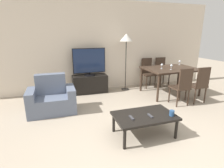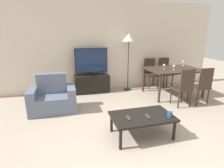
{
  "view_description": "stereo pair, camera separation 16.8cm",
  "coord_description": "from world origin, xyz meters",
  "px_view_note": "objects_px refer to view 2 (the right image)",
  "views": [
    {
      "loc": [
        -1.21,
        -1.84,
        1.74
      ],
      "look_at": [
        -0.06,
        1.73,
        0.65
      ],
      "focal_mm": 28.0,
      "sensor_mm": 36.0,
      "label": 1
    },
    {
      "loc": [
        -1.05,
        -1.89,
        1.74
      ],
      "look_at": [
        -0.06,
        1.73,
        0.65
      ],
      "focal_mm": 28.0,
      "sensor_mm": 36.0,
      "label": 2
    }
  ],
  "objects_px": {
    "coffee_table": "(142,118)",
    "dining_chair_near": "(184,86)",
    "armchair": "(53,98)",
    "tv_stand": "(92,84)",
    "remote_secondary": "(129,118)",
    "wine_glass_center": "(164,66)",
    "remote_primary": "(148,116)",
    "wine_glass_left": "(174,66)",
    "wine_glass_right": "(183,62)",
    "cup_white_near": "(170,114)",
    "dining_table": "(173,71)",
    "dining_chair_far": "(165,71)",
    "floor_lamp": "(129,40)",
    "tv": "(91,62)",
    "dining_chair_near_right": "(202,84)",
    "dining_chair_far_left": "(151,72)"
  },
  "relations": [
    {
      "from": "coffee_table",
      "to": "dining_chair_near",
      "type": "height_order",
      "value": "dining_chair_near"
    },
    {
      "from": "armchair",
      "to": "tv_stand",
      "type": "bearing_deg",
      "value": 45.07
    },
    {
      "from": "remote_secondary",
      "to": "wine_glass_center",
      "type": "distance_m",
      "value": 2.57
    },
    {
      "from": "remote_primary",
      "to": "wine_glass_left",
      "type": "distance_m",
      "value": 2.34
    },
    {
      "from": "remote_secondary",
      "to": "wine_glass_right",
      "type": "relative_size",
      "value": 1.03
    },
    {
      "from": "tv_stand",
      "to": "wine_glass_left",
      "type": "bearing_deg",
      "value": -26.14
    },
    {
      "from": "coffee_table",
      "to": "cup_white_near",
      "type": "bearing_deg",
      "value": -22.24
    },
    {
      "from": "dining_table",
      "to": "remote_secondary",
      "type": "distance_m",
      "value": 2.75
    },
    {
      "from": "dining_chair_far",
      "to": "wine_glass_left",
      "type": "xyz_separation_m",
      "value": [
        -0.39,
        -1.05,
        0.35
      ]
    },
    {
      "from": "wine_glass_center",
      "to": "dining_table",
      "type": "bearing_deg",
      "value": -0.73
    },
    {
      "from": "floor_lamp",
      "to": "wine_glass_left",
      "type": "height_order",
      "value": "floor_lamp"
    },
    {
      "from": "floor_lamp",
      "to": "remote_secondary",
      "type": "bearing_deg",
      "value": -110.02
    },
    {
      "from": "tv_stand",
      "to": "wine_glass_left",
      "type": "xyz_separation_m",
      "value": [
        2.09,
        -1.03,
        0.61
      ]
    },
    {
      "from": "tv_stand",
      "to": "remote_primary",
      "type": "bearing_deg",
      "value": -79.1
    },
    {
      "from": "tv",
      "to": "floor_lamp",
      "type": "relative_size",
      "value": 0.55
    },
    {
      "from": "dining_chair_near_right",
      "to": "floor_lamp",
      "type": "height_order",
      "value": "floor_lamp"
    },
    {
      "from": "dining_chair_near",
      "to": "remote_secondary",
      "type": "relative_size",
      "value": 6.33
    },
    {
      "from": "remote_primary",
      "to": "wine_glass_left",
      "type": "bearing_deg",
      "value": 46.49
    },
    {
      "from": "tv",
      "to": "remote_primary",
      "type": "bearing_deg",
      "value": -79.09
    },
    {
      "from": "armchair",
      "to": "tv_stand",
      "type": "relative_size",
      "value": 1.0
    },
    {
      "from": "armchair",
      "to": "dining_chair_near_right",
      "type": "distance_m",
      "value": 3.63
    },
    {
      "from": "armchair",
      "to": "dining_chair_far",
      "type": "relative_size",
      "value": 1.08
    },
    {
      "from": "tv_stand",
      "to": "coffee_table",
      "type": "height_order",
      "value": "tv_stand"
    },
    {
      "from": "tv",
      "to": "wine_glass_left",
      "type": "xyz_separation_m",
      "value": [
        2.09,
        -1.02,
        -0.06
      ]
    },
    {
      "from": "remote_secondary",
      "to": "cup_white_near",
      "type": "height_order",
      "value": "cup_white_near"
    },
    {
      "from": "dining_chair_far_left",
      "to": "remote_secondary",
      "type": "height_order",
      "value": "dining_chair_far_left"
    },
    {
      "from": "cup_white_near",
      "to": "dining_chair_far",
      "type": "bearing_deg",
      "value": 60.09
    },
    {
      "from": "remote_secondary",
      "to": "tv_stand",
      "type": "bearing_deg",
      "value": 94.0
    },
    {
      "from": "dining_chair_near",
      "to": "remote_primary",
      "type": "relative_size",
      "value": 6.33
    },
    {
      "from": "dining_chair_far_left",
      "to": "dining_table",
      "type": "bearing_deg",
      "value": -72.93
    },
    {
      "from": "coffee_table",
      "to": "dining_chair_near_right",
      "type": "relative_size",
      "value": 1.11
    },
    {
      "from": "remote_secondary",
      "to": "cup_white_near",
      "type": "xyz_separation_m",
      "value": [
        0.69,
        -0.12,
        0.04
      ]
    },
    {
      "from": "dining_chair_far_left",
      "to": "floor_lamp",
      "type": "bearing_deg",
      "value": -172.47
    },
    {
      "from": "tv",
      "to": "cup_white_near",
      "type": "distance_m",
      "value": 2.95
    },
    {
      "from": "tv",
      "to": "dining_chair_near_right",
      "type": "relative_size",
      "value": 1.01
    },
    {
      "from": "floor_lamp",
      "to": "tv_stand",
      "type": "bearing_deg",
      "value": 175.37
    },
    {
      "from": "dining_chair_far",
      "to": "dining_chair_near",
      "type": "bearing_deg",
      "value": -107.07
    },
    {
      "from": "cup_white_near",
      "to": "remote_primary",
      "type": "bearing_deg",
      "value": 165.34
    },
    {
      "from": "dining_chair_near_right",
      "to": "tv",
      "type": "bearing_deg",
      "value": 145.93
    },
    {
      "from": "tv",
      "to": "dining_chair_far",
      "type": "height_order",
      "value": "tv"
    },
    {
      "from": "floor_lamp",
      "to": "remote_secondary",
      "type": "xyz_separation_m",
      "value": [
        -0.93,
        -2.57,
        -1.14
      ]
    },
    {
      "from": "tv_stand",
      "to": "dining_table",
      "type": "distance_m",
      "value": 2.41
    },
    {
      "from": "cup_white_near",
      "to": "wine_glass_left",
      "type": "relative_size",
      "value": 0.66
    },
    {
      "from": "dining_table",
      "to": "tv_stand",
      "type": "bearing_deg",
      "value": 159.5
    },
    {
      "from": "cup_white_near",
      "to": "wine_glass_center",
      "type": "height_order",
      "value": "wine_glass_center"
    },
    {
      "from": "wine_glass_left",
      "to": "wine_glass_right",
      "type": "height_order",
      "value": "same"
    },
    {
      "from": "tv",
      "to": "wine_glass_center",
      "type": "xyz_separation_m",
      "value": [
        1.92,
        -0.83,
        -0.06
      ]
    },
    {
      "from": "floor_lamp",
      "to": "cup_white_near",
      "type": "xyz_separation_m",
      "value": [
        -0.25,
        -2.69,
        -1.1
      ]
    },
    {
      "from": "tv",
      "to": "wine_glass_right",
      "type": "distance_m",
      "value": 2.85
    },
    {
      "from": "armchair",
      "to": "dining_chair_far",
      "type": "distance_m",
      "value": 3.75
    }
  ]
}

